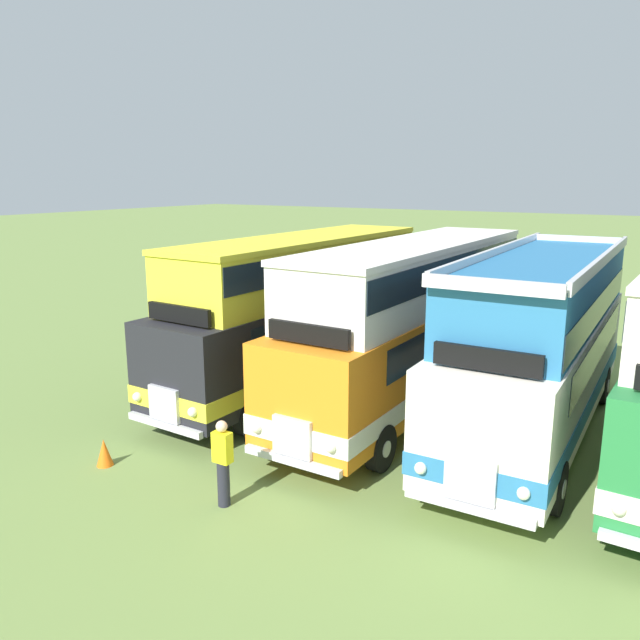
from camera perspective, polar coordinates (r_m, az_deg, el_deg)
bus_first_in_row at (r=18.48m, az=-1.78°, el=1.33°), size 2.85×10.83×4.49m
bus_second_in_row at (r=17.19m, az=8.54°, el=0.33°), size 2.71×11.52×4.49m
bus_third_in_row at (r=15.80m, az=19.44°, el=-1.83°), size 2.76×10.47×4.52m
cone_far_end at (r=14.74m, az=-19.04°, el=-11.32°), size 0.36×0.36×0.60m
marshal_person at (r=12.31m, az=-8.83°, el=-12.70°), size 0.36×0.24×1.73m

